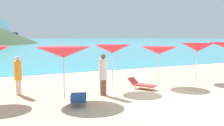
% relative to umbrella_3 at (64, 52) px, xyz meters
% --- Properties ---
extents(ground_plane, '(50.00, 100.00, 0.30)m').
position_rel_umbrella_3_xyz_m(ground_plane, '(4.15, 8.48, -2.11)').
color(ground_plane, beige).
extents(umbrella_3, '(2.33, 2.33, 2.19)m').
position_rel_umbrella_3_xyz_m(umbrella_3, '(0.00, 0.00, 0.00)').
color(umbrella_3, silver).
rests_on(umbrella_3, ground_plane).
extents(umbrella_4, '(1.82, 1.82, 2.20)m').
position_rel_umbrella_3_xyz_m(umbrella_4, '(2.76, 0.95, 0.04)').
color(umbrella_4, silver).
rests_on(umbrella_4, ground_plane).
extents(umbrella_5, '(2.01, 2.01, 2.07)m').
position_rel_umbrella_3_xyz_m(umbrella_5, '(5.44, 0.67, -0.09)').
color(umbrella_5, silver).
rests_on(umbrella_5, ground_plane).
extents(umbrella_6, '(1.92, 1.92, 2.24)m').
position_rel_umbrella_3_xyz_m(umbrella_6, '(8.20, 0.68, 0.03)').
color(umbrella_6, silver).
rests_on(umbrella_6, ground_plane).
extents(lounge_chair_1, '(0.95, 1.52, 0.65)m').
position_rel_umbrella_3_xyz_m(lounge_chair_1, '(0.10, -1.43, -1.68)').
color(lounge_chair_1, '#1E478C').
rests_on(lounge_chair_1, ground_plane).
extents(lounge_chair_7, '(1.14, 1.50, 0.53)m').
position_rel_umbrella_3_xyz_m(lounge_chair_7, '(4.04, 0.21, -1.72)').
color(lounge_chair_7, '#A53333').
rests_on(lounge_chair_7, ground_plane).
extents(beachgoer_0, '(0.38, 0.38, 1.85)m').
position_rel_umbrella_3_xyz_m(beachgoer_0, '(1.72, -0.21, -0.98)').
color(beachgoer_0, brown).
rests_on(beachgoer_0, ground_plane).
extents(beachgoer_1, '(0.32, 0.32, 1.72)m').
position_rel_umbrella_3_xyz_m(beachgoer_1, '(-1.63, 1.62, -1.04)').
color(beachgoer_1, beige).
rests_on(beachgoer_1, ground_plane).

